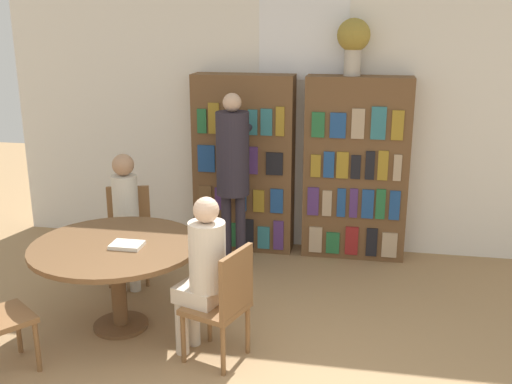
% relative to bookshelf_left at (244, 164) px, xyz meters
% --- Properties ---
extents(wall_back, '(6.40, 0.07, 3.00)m').
position_rel_bookshelf_left_xyz_m(wall_back, '(0.58, 0.19, 0.58)').
color(wall_back, silver).
rests_on(wall_back, ground_plane).
extents(bookshelf_left, '(1.05, 0.34, 1.86)m').
position_rel_bookshelf_left_xyz_m(bookshelf_left, '(0.00, 0.00, 0.00)').
color(bookshelf_left, brown).
rests_on(bookshelf_left, ground_plane).
extents(bookshelf_right, '(1.05, 0.34, 1.86)m').
position_rel_bookshelf_left_xyz_m(bookshelf_right, '(1.17, -0.00, 0.00)').
color(bookshelf_right, brown).
rests_on(bookshelf_right, ground_plane).
extents(flower_vase, '(0.32, 0.32, 0.55)m').
position_rel_bookshelf_left_xyz_m(flower_vase, '(1.08, 0.00, 1.28)').
color(flower_vase, '#B7AD9E').
rests_on(flower_vase, bookshelf_right).
extents(reading_table, '(1.33, 1.33, 0.72)m').
position_rel_bookshelf_left_xyz_m(reading_table, '(-0.63, -1.92, -0.31)').
color(reading_table, brown).
rests_on(reading_table, ground_plane).
extents(chair_left_side, '(0.50, 0.50, 0.87)m').
position_rel_bookshelf_left_xyz_m(chair_left_side, '(-0.92, -0.96, -0.45)').
color(chair_left_side, brown).
rests_on(chair_left_side, ground_plane).
extents(chair_far_side, '(0.51, 0.51, 0.87)m').
position_rel_bookshelf_left_xyz_m(chair_far_side, '(0.32, -2.24, -0.45)').
color(chair_far_side, brown).
rests_on(chair_far_side, ground_plane).
extents(seated_reader_left, '(0.32, 0.38, 1.24)m').
position_rel_bookshelf_left_xyz_m(seated_reader_left, '(-0.87, -1.14, -0.23)').
color(seated_reader_left, beige).
rests_on(seated_reader_left, ground_plane).
extents(seated_reader_right, '(0.40, 0.35, 1.23)m').
position_rel_bookshelf_left_xyz_m(seated_reader_right, '(0.15, -2.18, -0.23)').
color(seated_reader_right, beige).
rests_on(seated_reader_right, ground_plane).
extents(librarian_standing, '(0.32, 0.59, 1.73)m').
position_rel_bookshelf_left_xyz_m(librarian_standing, '(-0.00, -0.50, 0.14)').
color(librarian_standing, '#28232D').
rests_on(librarian_standing, ground_plane).
extents(open_book_on_table, '(0.24, 0.18, 0.03)m').
position_rel_bookshelf_left_xyz_m(open_book_on_table, '(-0.51, -1.96, -0.19)').
color(open_book_on_table, silver).
rests_on(open_book_on_table, reading_table).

